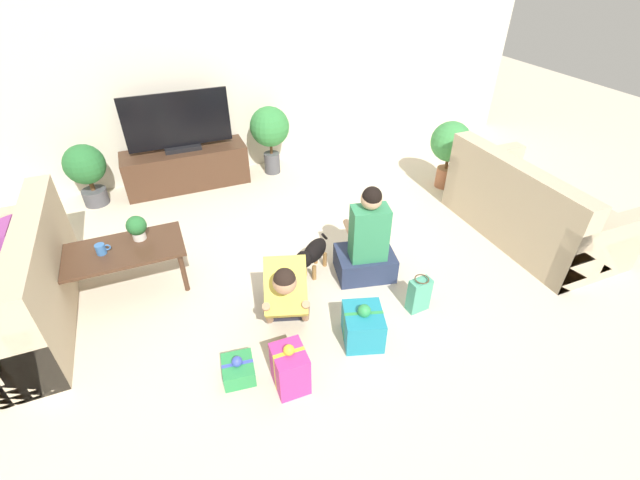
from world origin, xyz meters
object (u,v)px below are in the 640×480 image
(tv_console, at_px, (187,168))
(potted_plant_corner_right, at_px, (450,145))
(potted_plant_back_right, at_px, (270,130))
(gift_bag_a, at_px, (419,295))
(sofa_right, at_px, (530,210))
(gift_box_a, at_px, (290,368))
(mug, at_px, (101,249))
(tabletop_plant, at_px, (137,227))
(dog, at_px, (312,254))
(person_sitting, at_px, (367,246))
(gift_box_b, at_px, (238,369))
(tv, at_px, (178,125))
(gift_box_c, at_px, (363,326))
(person_kneeling, at_px, (286,289))
(coffee_table, at_px, (118,255))
(potted_plant_back_left, at_px, (86,169))
(sofa_left, at_px, (7,294))

(tv_console, height_order, potted_plant_corner_right, potted_plant_corner_right)
(potted_plant_back_right, relative_size, gift_bag_a, 2.62)
(sofa_right, bearing_deg, gift_bag_a, 107.69)
(gift_box_a, distance_m, mug, 1.90)
(gift_box_a, xyz_separation_m, tabletop_plant, (-0.82, 1.60, 0.39))
(dog, bearing_deg, mug, -144.73)
(person_sitting, distance_m, tabletop_plant, 2.01)
(gift_box_b, distance_m, tabletop_plant, 1.56)
(tv, relative_size, gift_box_c, 2.98)
(person_kneeling, bearing_deg, gift_box_c, -25.87)
(tv, bearing_deg, gift_box_a, -86.31)
(gift_box_a, relative_size, gift_bag_a, 1.20)
(sofa_right, xyz_separation_m, potted_plant_back_right, (-2.03, 2.42, 0.29))
(person_sitting, distance_m, gift_box_c, 0.81)
(potted_plant_corner_right, distance_m, person_kneeling, 2.94)
(gift_box_c, bearing_deg, person_kneeling, 136.13)
(dog, distance_m, tabletop_plant, 1.54)
(tabletop_plant, bearing_deg, tv, 70.36)
(gift_box_c, bearing_deg, coffee_table, 141.91)
(coffee_table, xyz_separation_m, tv, (0.81, 1.80, 0.40))
(sofa_right, relative_size, person_kneeling, 2.22)
(person_kneeling, xyz_separation_m, mug, (-1.32, 0.86, 0.17))
(tv, bearing_deg, gift_box_b, -92.04)
(dog, bearing_deg, gift_box_c, -36.01)
(coffee_table, xyz_separation_m, potted_plant_back_right, (1.89, 1.75, 0.20))
(potted_plant_corner_right, relative_size, potted_plant_back_left, 1.14)
(sofa_right, relative_size, person_sitting, 1.83)
(gift_box_b, bearing_deg, tabletop_plant, 109.60)
(sofa_right, distance_m, gift_box_a, 3.03)
(gift_box_a, bearing_deg, tv, 93.69)
(tv, bearing_deg, gift_box_c, -74.37)
(sofa_left, height_order, gift_box_c, sofa_left)
(sofa_left, relative_size, person_kneeling, 2.22)
(tv_console, relative_size, potted_plant_corner_right, 1.77)
(tv_console, bearing_deg, gift_bag_a, -64.08)
(potted_plant_back_right, xyz_separation_m, gift_box_b, (-1.20, -3.05, -0.52))
(sofa_right, height_order, potted_plant_corner_right, sofa_right)
(dog, xyz_separation_m, tabletop_plant, (-1.41, 0.53, 0.32))
(dog, relative_size, gift_box_b, 1.61)
(gift_box_a, bearing_deg, gift_box_c, 15.75)
(gift_box_b, bearing_deg, gift_box_a, -32.64)
(tv_console, height_order, gift_box_a, tv_console)
(tv_console, bearing_deg, dog, -70.30)
(potted_plant_back_right, bearing_deg, mug, -138.67)
(potted_plant_back_left, height_order, gift_box_b, potted_plant_back_left)
(coffee_table, xyz_separation_m, person_sitting, (2.06, -0.63, -0.05))
(potted_plant_back_left, height_order, dog, potted_plant_back_left)
(potted_plant_corner_right, height_order, gift_box_b, potted_plant_corner_right)
(potted_plant_back_right, xyz_separation_m, mug, (-2.00, -1.76, -0.11))
(potted_plant_back_right, xyz_separation_m, person_sitting, (0.16, -2.38, -0.25))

